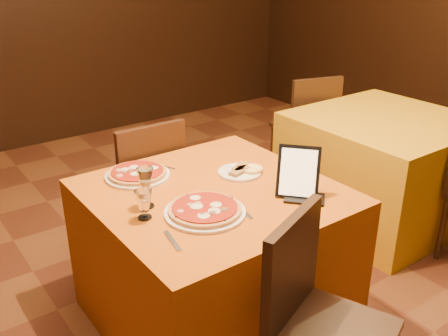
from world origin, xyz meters
TOP-DOWN VIEW (x-y plane):
  - main_table at (-0.09, 0.33)m, footprint 1.10×1.10m
  - side_table at (1.52, 0.54)m, footprint 1.10×1.10m
  - chair_main_near at (-0.09, -0.47)m, footprint 0.51×0.51m
  - chair_main_far at (-0.09, 1.11)m, footprint 0.38×0.38m
  - chair_side_far at (1.52, 1.34)m, footprint 0.50×0.50m
  - pizza_near at (-0.25, 0.16)m, footprint 0.35×0.35m
  - pizza_far at (-0.31, 0.68)m, footprint 0.33×0.33m
  - cutlet_dish at (0.13, 0.41)m, footprint 0.22×0.22m
  - wine_glass at (-0.42, 0.37)m, footprint 0.08×0.08m
  - water_glass at (-0.48, 0.28)m, footprint 0.07×0.07m
  - tablet at (0.19, 0.05)m, footprint 0.20×0.21m
  - knife at (-0.10, 0.10)m, footprint 0.05×0.20m
  - fork_near at (-0.48, 0.05)m, footprint 0.05×0.16m
  - fork_far at (-0.14, 0.71)m, footprint 0.08×0.15m

SIDE VIEW (x-z plane):
  - main_table at x=-0.09m, z-range 0.00..0.75m
  - side_table at x=1.52m, z-range 0.00..0.75m
  - chair_main_near at x=-0.09m, z-range 0.00..0.91m
  - chair_main_far at x=-0.09m, z-range 0.00..0.91m
  - chair_side_far at x=1.52m, z-range 0.00..0.91m
  - knife at x=-0.10m, z-range 0.75..0.76m
  - fork_near at x=-0.48m, z-range 0.75..0.76m
  - fork_far at x=-0.14m, z-range 0.75..0.76m
  - cutlet_dish at x=0.13m, z-range 0.75..0.78m
  - pizza_near at x=-0.25m, z-range 0.75..0.78m
  - pizza_far at x=-0.31m, z-range 0.75..0.78m
  - water_glass at x=-0.48m, z-range 0.75..0.88m
  - wine_glass at x=-0.42m, z-range 0.75..0.94m
  - tablet at x=0.19m, z-range 0.75..0.99m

